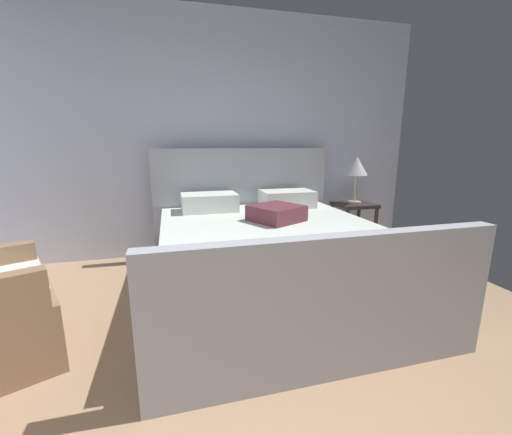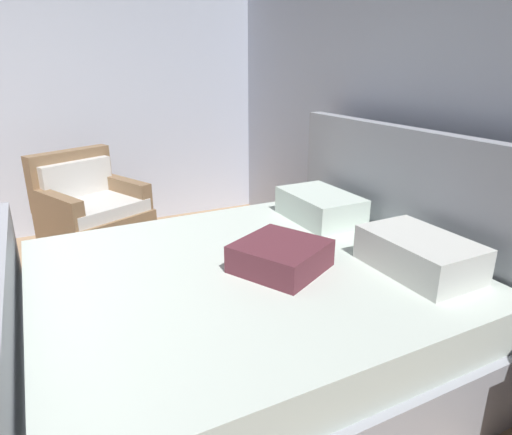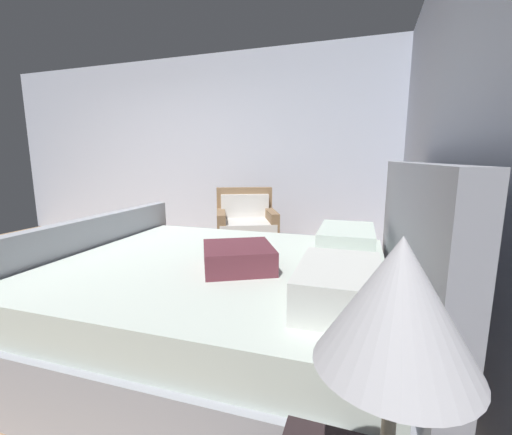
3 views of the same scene
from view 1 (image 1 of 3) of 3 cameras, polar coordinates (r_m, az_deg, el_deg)
wall_back at (r=3.91m, az=-7.38°, el=13.95°), size 4.94×0.12×2.75m
bed at (r=2.85m, az=2.33°, el=-6.41°), size 2.06×2.32×1.25m
nightstand_right at (r=4.12m, az=16.87°, el=-0.19°), size 0.44×0.44×0.60m
table_lamp_right at (r=4.03m, az=17.44°, el=8.48°), size 0.26×0.26×0.55m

